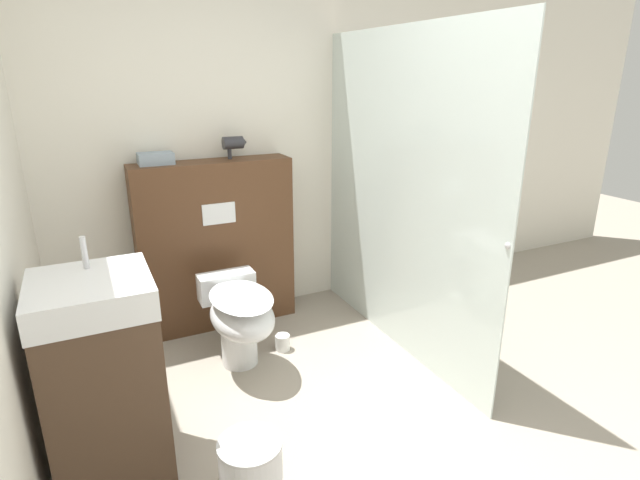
% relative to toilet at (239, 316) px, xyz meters
% --- Properties ---
extents(wall_back, '(8.00, 0.06, 2.50)m').
position_rel_toilet_xyz_m(wall_back, '(0.30, 0.81, 0.91)').
color(wall_back, silver).
rests_on(wall_back, ground_plane).
extents(partition_panel, '(1.06, 0.25, 1.18)m').
position_rel_toilet_xyz_m(partition_panel, '(0.04, 0.63, 0.25)').
color(partition_panel, '#51331E').
rests_on(partition_panel, ground_plane).
extents(shower_glass, '(0.04, 1.84, 1.99)m').
position_rel_toilet_xyz_m(shower_glass, '(1.02, -0.15, 0.66)').
color(shower_glass, silver).
rests_on(shower_glass, ground_plane).
extents(toilet, '(0.36, 0.67, 0.52)m').
position_rel_toilet_xyz_m(toilet, '(0.00, 0.00, 0.00)').
color(toilet, white).
rests_on(toilet, ground_plane).
extents(sink_vanity, '(0.46, 0.47, 1.09)m').
position_rel_toilet_xyz_m(sink_vanity, '(-0.77, -0.60, 0.14)').
color(sink_vanity, '#473323').
rests_on(sink_vanity, ground_plane).
extents(hair_drier, '(0.16, 0.08, 0.15)m').
position_rel_toilet_xyz_m(hair_drier, '(0.22, 0.65, 0.94)').
color(hair_drier, '#2D2D33').
rests_on(hair_drier, partition_panel).
extents(folded_towel, '(0.22, 0.15, 0.07)m').
position_rel_toilet_xyz_m(folded_towel, '(-0.30, 0.65, 0.88)').
color(folded_towel, '#8C9EAD').
rests_on(folded_towel, partition_panel).
extents(spare_toilet_roll, '(0.10, 0.10, 0.10)m').
position_rel_toilet_xyz_m(spare_toilet_roll, '(0.30, 0.06, -0.29)').
color(spare_toilet_roll, white).
rests_on(spare_toilet_roll, ground_plane).
extents(waste_bin, '(0.27, 0.27, 0.30)m').
position_rel_toilet_xyz_m(waste_bin, '(-0.27, -1.02, -0.19)').
color(waste_bin, silver).
rests_on(waste_bin, ground_plane).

